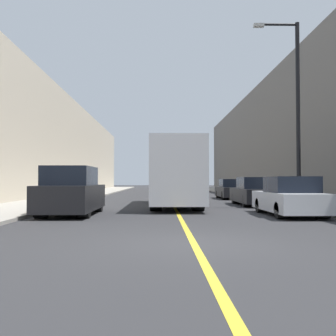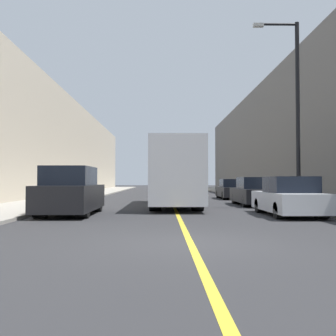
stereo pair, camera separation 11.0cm
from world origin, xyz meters
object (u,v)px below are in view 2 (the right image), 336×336
(car_right_near, at_px, (289,198))
(street_lamp_right, at_px, (295,104))
(bus, at_px, (174,173))
(car_right_far, at_px, (232,190))
(car_right_mid, at_px, (254,193))
(parked_suv_left, at_px, (71,193))

(car_right_near, xyz_separation_m, street_lamp_right, (1.41, 3.35, 4.41))
(bus, bearing_deg, car_right_far, 60.97)
(car_right_far, height_order, street_lamp_right, street_lamp_right)
(car_right_far, bearing_deg, car_right_mid, -90.87)
(car_right_near, height_order, car_right_far, car_right_near)
(street_lamp_right, bearing_deg, car_right_mid, 114.40)
(bus, height_order, parked_suv_left, bus)
(bus, height_order, car_right_mid, bus)
(car_right_far, bearing_deg, parked_suv_left, -123.76)
(car_right_far, distance_m, street_lamp_right, 11.38)
(bus, height_order, car_right_near, bus)
(car_right_near, distance_m, car_right_far, 13.76)
(car_right_far, bearing_deg, bus, -119.03)
(car_right_near, relative_size, car_right_far, 1.02)
(parked_suv_left, xyz_separation_m, car_right_mid, (8.78, 5.80, -0.19))
(car_right_near, bearing_deg, parked_suv_left, 176.98)
(parked_suv_left, height_order, car_right_mid, parked_suv_left)
(parked_suv_left, relative_size, street_lamp_right, 0.54)
(parked_suv_left, distance_m, car_right_mid, 10.52)
(bus, relative_size, parked_suv_left, 2.08)
(street_lamp_right, bearing_deg, bus, 159.04)
(car_right_near, bearing_deg, car_right_mid, 89.23)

